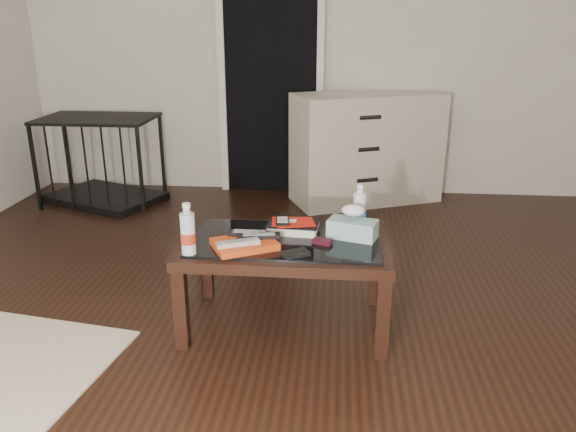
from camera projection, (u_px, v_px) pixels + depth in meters
name	position (u px, v px, depth m)	size (l,w,h in m)	color
ground	(294.00, 335.00, 2.75)	(5.00, 5.00, 0.00)	black
doorway	(271.00, 74.00, 4.76)	(0.90, 0.08, 2.07)	black
coffee_table	(286.00, 251.00, 2.73)	(1.00, 0.60, 0.46)	black
dresser	(367.00, 148.00, 4.66)	(1.30, 0.93, 0.90)	beige
pet_crate	(103.00, 175.00, 4.70)	(1.06, 0.91, 0.71)	black
magazines	(244.00, 244.00, 2.60)	(0.28, 0.21, 0.03)	#C23E12
remote_silver	(238.00, 243.00, 2.55)	(0.20, 0.05, 0.02)	#9E9EA3
remote_black_front	(259.00, 236.00, 2.63)	(0.20, 0.05, 0.02)	black
remote_black_back	(249.00, 233.00, 2.66)	(0.20, 0.05, 0.02)	black
textbook	(294.00, 226.00, 2.81)	(0.25, 0.20, 0.05)	black
dvd_mailers	(291.00, 221.00, 2.80)	(0.19, 0.14, 0.01)	red
ipod	(282.00, 221.00, 2.77)	(0.06, 0.10, 0.02)	black
flip_phone	(322.00, 241.00, 2.64)	(0.09, 0.05, 0.02)	black
wallet	(295.00, 253.00, 2.51)	(0.12, 0.07, 0.02)	black
water_bottle_left	(188.00, 229.00, 2.50)	(0.07, 0.07, 0.24)	silver
water_bottle_right	(359.00, 207.00, 2.79)	(0.07, 0.07, 0.24)	white
tissue_box	(353.00, 229.00, 2.71)	(0.23, 0.12, 0.09)	teal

